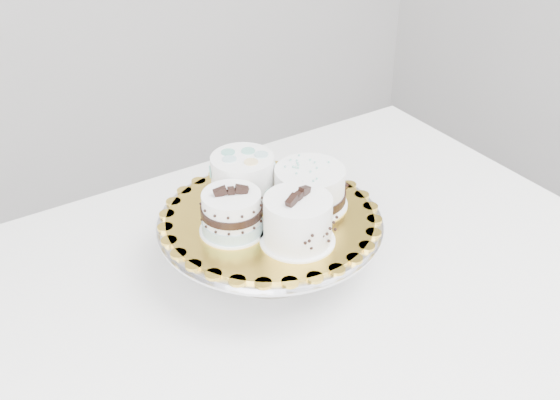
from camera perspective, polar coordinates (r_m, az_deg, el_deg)
table at (r=1.16m, az=-1.16°, el=-10.02°), size 1.26×0.88×0.75m
cake_stand at (r=1.11m, az=-0.80°, el=-2.78°), size 0.35×0.35×0.10m
cake_board at (r=1.10m, az=-0.81°, el=-1.39°), size 0.41×0.41×0.00m
cake_swirl at (r=1.02m, az=1.46°, el=-1.75°), size 0.13×0.13×0.09m
cake_banded at (r=1.05m, az=-3.93°, el=-1.12°), size 0.12×0.12×0.08m
cake_dots at (r=1.12m, az=-3.05°, el=1.89°), size 0.12×0.12×0.08m
cake_ribbon at (r=1.11m, az=2.46°, el=0.98°), size 0.13×0.12×0.07m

